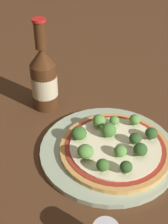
# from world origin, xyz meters

# --- Properties ---
(ground_plane) EXTENTS (3.00, 3.00, 0.00)m
(ground_plane) POSITION_xyz_m (0.00, 0.00, 0.00)
(ground_plane) COLOR #4C2D19
(plate) EXTENTS (0.30, 0.30, 0.01)m
(plate) POSITION_xyz_m (0.01, -0.01, 0.01)
(plate) COLOR #A3B293
(plate) RESTS_ON ground_plane
(pizza) EXTENTS (0.24, 0.24, 0.01)m
(pizza) POSITION_xyz_m (0.02, -0.03, 0.02)
(pizza) COLOR tan
(pizza) RESTS_ON plate
(broccoli_floret_0) EXTENTS (0.03, 0.03, 0.03)m
(broccoli_floret_0) POSITION_xyz_m (0.01, 0.05, 0.04)
(broccoli_floret_0) COLOR #6B8E51
(broccoli_floret_0) RESTS_ON pizza
(broccoli_floret_1) EXTENTS (0.03, 0.03, 0.03)m
(broccoli_floret_1) POSITION_xyz_m (-0.05, -0.04, 0.04)
(broccoli_floret_1) COLOR #6B8E51
(broccoli_floret_1) RESTS_ON pizza
(broccoli_floret_2) EXTENTS (0.02, 0.02, 0.02)m
(broccoli_floret_2) POSITION_xyz_m (0.05, 0.04, 0.04)
(broccoli_floret_2) COLOR #6B8E51
(broccoli_floret_2) RESTS_ON pizza
(broccoli_floret_3) EXTENTS (0.03, 0.03, 0.03)m
(broccoli_floret_3) POSITION_xyz_m (0.06, -0.07, 0.04)
(broccoli_floret_3) COLOR #6B8E51
(broccoli_floret_3) RESTS_ON pizza
(broccoli_floret_4) EXTENTS (0.03, 0.03, 0.03)m
(broccoli_floret_4) POSITION_xyz_m (0.06, -0.03, 0.04)
(broccoli_floret_4) COLOR #6B8E51
(broccoli_floret_4) RESTS_ON pizza
(broccoli_floret_5) EXTENTS (0.03, 0.03, 0.02)m
(broccoli_floret_5) POSITION_xyz_m (0.02, -0.06, 0.04)
(broccoli_floret_5) COLOR #6B8E51
(broccoli_floret_5) RESTS_ON pizza
(broccoli_floret_6) EXTENTS (0.03, 0.03, 0.03)m
(broccoli_floret_6) POSITION_xyz_m (-0.05, 0.02, 0.04)
(broccoli_floret_6) COLOR #6B8E51
(broccoli_floret_6) RESTS_ON pizza
(broccoli_floret_7) EXTENTS (0.03, 0.03, 0.03)m
(broccoli_floret_7) POSITION_xyz_m (-0.03, -0.08, 0.04)
(broccoli_floret_7) COLOR #6B8E51
(broccoli_floret_7) RESTS_ON pizza
(broccoli_floret_8) EXTENTS (0.03, 0.03, 0.03)m
(broccoli_floret_8) POSITION_xyz_m (0.02, 0.01, 0.04)
(broccoli_floret_8) COLOR #6B8E51
(broccoli_floret_8) RESTS_ON pizza
(broccoli_floret_9) EXTENTS (0.02, 0.02, 0.03)m
(broccoli_floret_9) POSITION_xyz_m (0.01, -0.10, 0.04)
(broccoli_floret_9) COLOR #6B8E51
(broccoli_floret_9) RESTS_ON pizza
(broccoli_floret_10) EXTENTS (0.03, 0.03, 0.03)m
(broccoli_floret_10) POSITION_xyz_m (0.09, 0.02, 0.04)
(broccoli_floret_10) COLOR #6B8E51
(broccoli_floret_10) RESTS_ON pizza
(broccoli_floret_11) EXTENTS (0.03, 0.03, 0.03)m
(broccoli_floret_11) POSITION_xyz_m (0.10, -0.03, 0.04)
(broccoli_floret_11) COLOR #6B8E51
(broccoli_floret_11) RESTS_ON pizza
(beer_bottle) EXTENTS (0.07, 0.07, 0.24)m
(beer_bottle) POSITION_xyz_m (-0.08, 0.20, 0.08)
(beer_bottle) COLOR #472814
(beer_bottle) RESTS_ON ground_plane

